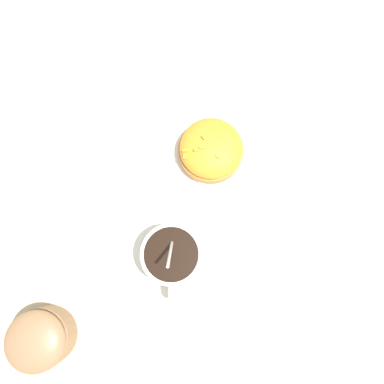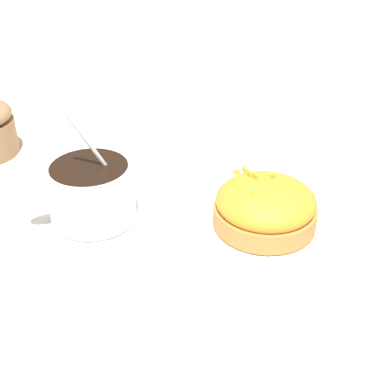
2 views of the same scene
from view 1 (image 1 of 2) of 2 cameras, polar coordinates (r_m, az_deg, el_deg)
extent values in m
plane|color=#C6B793|center=(0.58, 0.32, -1.90)|extent=(3.00, 3.00, 0.00)
cube|color=white|center=(0.58, 0.32, -1.88)|extent=(0.33, 0.30, 0.00)
cylinder|color=white|center=(0.55, -3.03, -9.53)|extent=(0.09, 0.09, 0.06)
cylinder|color=black|center=(0.52, -3.17, -9.47)|extent=(0.08, 0.08, 0.01)
torus|color=white|center=(0.55, -3.09, -14.51)|extent=(0.04, 0.02, 0.04)
ellipsoid|color=silver|center=(0.56, -3.10, -11.96)|extent=(0.03, 0.02, 0.01)
cylinder|color=silver|center=(0.51, -3.15, -8.10)|extent=(0.06, 0.02, 0.11)
cylinder|color=#C18442|center=(0.59, 2.54, 6.28)|extent=(0.10, 0.10, 0.02)
ellipsoid|color=orange|center=(0.57, 2.61, 6.77)|extent=(0.10, 0.10, 0.04)
cube|color=yellow|center=(0.55, 1.47, 6.78)|extent=(0.01, 0.01, 0.00)
cube|color=yellow|center=(0.55, 0.66, 6.45)|extent=(0.01, 0.01, 0.00)
cube|color=yellow|center=(0.56, -1.10, 6.36)|extent=(0.01, 0.01, 0.00)
cube|color=yellow|center=(0.56, -1.16, 5.48)|extent=(0.01, 0.00, 0.00)
cube|color=yellow|center=(0.55, 3.99, 5.38)|extent=(0.00, 0.01, 0.00)
cube|color=yellow|center=(0.56, 1.79, 8.30)|extent=(0.01, 0.01, 0.00)
cylinder|color=#99704C|center=(0.60, -21.67, -19.87)|extent=(0.08, 0.08, 0.04)
ellipsoid|color=#99704C|center=(0.57, -22.84, -20.27)|extent=(0.08, 0.08, 0.03)
camera|label=2|loc=(0.50, 58.52, -7.07)|focal=50.00mm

